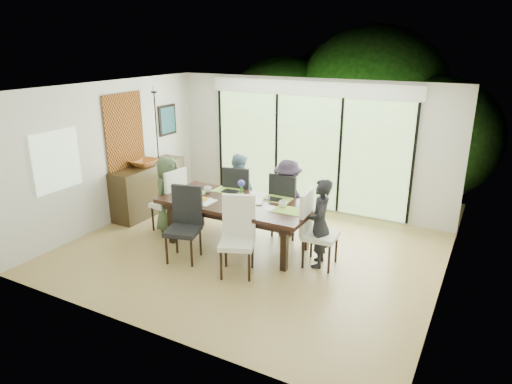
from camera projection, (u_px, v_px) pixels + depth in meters
The scene contains 62 objects.
floor at pixel (249, 253), 7.68m from camera, with size 6.00×5.00×0.01m, color olive.
ceiling at pixel (248, 89), 6.82m from camera, with size 6.00×5.00×0.01m, color white.
wall_back at pixel (308, 145), 9.35m from camera, with size 6.00×0.02×2.70m, color beige.
wall_front at pixel (140, 231), 5.16m from camera, with size 6.00×0.02×2.70m, color silver.
wall_left at pixel (110, 154), 8.61m from camera, with size 0.02×5.00×2.70m, color silver.
wall_right at pixel (451, 207), 5.89m from camera, with size 0.02×5.00×2.70m, color white.
glass_doors at pixel (307, 153), 9.36m from camera, with size 4.20×0.02×2.30m, color #598C3F.
blinds_header at pixel (309, 88), 8.94m from camera, with size 4.40×0.06×0.28m, color white.
mullion_a at pixel (221, 142), 10.30m from camera, with size 0.05×0.04×2.30m, color black.
mullion_b at pixel (276, 149), 9.67m from camera, with size 0.05×0.04×2.30m, color black.
mullion_c at pixel (340, 157), 9.04m from camera, with size 0.05×0.04×2.30m, color black.
mullion_d at pixel (413, 165), 8.41m from camera, with size 0.05×0.04×2.30m, color black.
side_window at pixel (57, 161), 7.54m from camera, with size 0.02×0.90×1.00m, color #8CAD7F.
deck at pixel (321, 197), 10.53m from camera, with size 6.00×1.80×0.10m, color #523623.
rail_top at pixel (334, 164), 11.01m from camera, with size 6.00×0.08×0.06m, color brown.
foliage_left at pixel (284, 116), 12.37m from camera, with size 3.20×3.20×3.20m, color #14380F.
foliage_mid at pixel (372, 105), 11.77m from camera, with size 4.00×4.00×4.00m, color #14380F.
foliage_right at pixel (438, 138), 10.46m from camera, with size 2.80×2.80×2.80m, color #14380F.
foliage_far at pixel (342, 106), 12.86m from camera, with size 3.60×3.60×3.60m, color #14380F.
table_top at pixel (237, 203), 7.68m from camera, with size 2.63×1.21×0.07m, color black.
table_apron at pixel (238, 208), 7.71m from camera, with size 2.41×0.99×0.11m, color black.
table_leg_fl at pixel (172, 222), 7.94m from camera, with size 0.10×0.10×0.76m, color black.
table_leg_fr at pixel (284, 248), 6.97m from camera, with size 0.10×0.10×0.76m, color black.
table_leg_bl at pixel (200, 207), 8.66m from camera, with size 0.10×0.10×0.76m, color black.
table_leg_br at pixel (306, 229), 7.69m from camera, with size 0.10×0.10×0.76m, color black.
chair_left_end at pixel (168, 199), 8.42m from camera, with size 0.50×0.50×1.21m, color silver, non-canonical shape.
chair_right_end at pixel (321, 230), 7.07m from camera, with size 0.50×0.50×1.21m, color silver, non-canonical shape.
chair_far_left at pixel (240, 195), 8.65m from camera, with size 0.50×0.50×1.21m, color black, non-canonical shape.
chair_far_right at pixel (288, 203), 8.20m from camera, with size 0.50×0.50×1.21m, color black, non-canonical shape.
chair_near_left at pixel (183, 225), 7.24m from camera, with size 0.50×0.50×1.21m, color black, non-canonical shape.
chair_near_right at pixel (237, 237), 6.79m from camera, with size 0.50×0.50×1.21m, color silver, non-canonical shape.
person_left_end at pixel (168, 194), 8.38m from camera, with size 0.66×0.41×1.41m, color #3E4E34.
person_right_end at pixel (320, 223), 7.04m from camera, with size 0.66×0.41×1.41m, color black.
person_far_left at pixel (239, 190), 8.60m from camera, with size 0.66×0.41×1.41m, color #7DA2B4.
person_far_right at pixel (288, 198), 8.15m from camera, with size 0.66×0.41×1.41m, color #292031.
placemat_left at pixel (191, 192), 8.10m from camera, with size 0.48×0.35×0.01m, color #86C446.
placemat_right at pixel (289, 210), 7.24m from camera, with size 0.48×0.35×0.01m, color olive.
placemat_far_l at pixel (227, 190), 8.21m from camera, with size 0.48×0.35×0.01m, color #83C044.
placemat_far_r at pixel (277, 199), 7.76m from camera, with size 0.48×0.35×0.01m, color #79A43A.
placemat_paper at pixel (200, 201), 7.67m from camera, with size 0.48×0.35×0.01m, color white.
tablet_far_l at pixel (230, 191), 8.12m from camera, with size 0.29×0.20×0.01m, color black.
tablet_far_r at pixel (273, 199), 7.74m from camera, with size 0.26×0.19×0.01m, color black.
papers at pixel (273, 209), 7.32m from camera, with size 0.33×0.24×0.00m, color white.
platter_base at pixel (200, 200), 7.66m from camera, with size 0.29×0.29×0.03m, color white.
platter_snacks at pixel (200, 199), 7.66m from camera, with size 0.22×0.22×0.02m, color orange.
vase at pixel (241, 197), 7.67m from camera, with size 0.09×0.09×0.13m, color silver.
hyacinth_stems at pixel (241, 190), 7.63m from camera, with size 0.04×0.04×0.18m, color #337226.
hyacinth_blooms at pixel (241, 183), 7.59m from camera, with size 0.12×0.12×0.12m, color #4B52BD.
laptop at pixel (193, 194), 7.97m from camera, with size 0.36×0.23×0.03m, color silver.
cup_a at pixel (208, 190), 8.10m from camera, with size 0.14×0.14×0.11m, color white.
cup_b at pixel (242, 201), 7.51m from camera, with size 0.11×0.11×0.10m, color white.
cup_c at pixel (283, 204), 7.38m from camera, with size 0.14×0.14×0.11m, color white.
book at pixel (252, 202), 7.60m from camera, with size 0.18×0.25×0.02m, color white.
sideboard at pixel (149, 188), 9.37m from camera, with size 0.50×1.78×1.00m, color black.
bowl at pixel (144, 163), 9.11m from camera, with size 0.53×0.53×0.13m, color #9A5121.
candlestick_base at pixel (159, 160), 9.50m from camera, with size 0.11×0.11×0.04m, color black.
candlestick_shaft at pixel (156, 126), 9.28m from camera, with size 0.03×0.03×1.39m, color black.
candlestick_pan at pixel (154, 92), 9.06m from camera, with size 0.11×0.11×0.03m, color black.
candle at pixel (154, 89), 9.04m from camera, with size 0.04×0.04×0.11m, color silver.
tapestry at pixel (125, 132), 8.81m from camera, with size 0.02×1.00×1.50m, color #994B16.
art_frame at pixel (167, 120), 9.88m from camera, with size 0.03×0.55×0.65m, color black.
art_canvas at pixel (168, 120), 9.87m from camera, with size 0.01×0.45×0.55m, color #17424C.
Camera 1 is at (3.41, -6.07, 3.40)m, focal length 32.00 mm.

